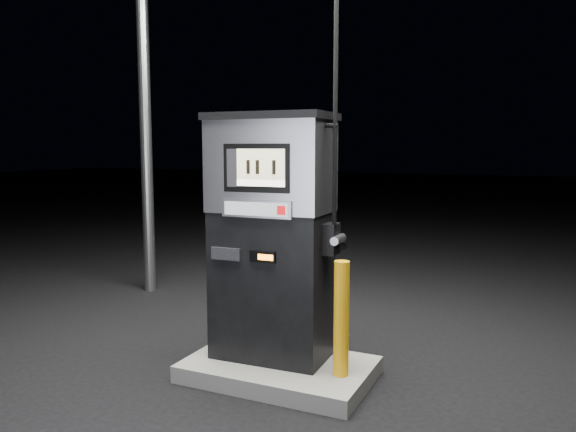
% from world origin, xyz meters
% --- Properties ---
extents(ground, '(80.00, 80.00, 0.00)m').
position_xyz_m(ground, '(0.00, 0.00, 0.00)').
color(ground, black).
rests_on(ground, ground).
extents(pump_island, '(1.60, 1.00, 0.15)m').
position_xyz_m(pump_island, '(0.00, 0.00, 0.07)').
color(pump_island, slate).
rests_on(pump_island, ground).
extents(fuel_dispenser, '(1.20, 0.68, 4.49)m').
position_xyz_m(fuel_dispenser, '(-0.12, 0.10, 1.26)').
color(fuel_dispenser, black).
rests_on(fuel_dispenser, pump_island).
extents(bollard_left, '(0.16, 0.16, 0.92)m').
position_xyz_m(bollard_left, '(-0.59, 0.08, 0.61)').
color(bollard_left, '#FFAC0E').
rests_on(bollard_left, pump_island).
extents(bollard_right, '(0.13, 0.13, 0.96)m').
position_xyz_m(bollard_right, '(0.59, -0.06, 0.63)').
color(bollard_right, '#FFAC0E').
rests_on(bollard_right, pump_island).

